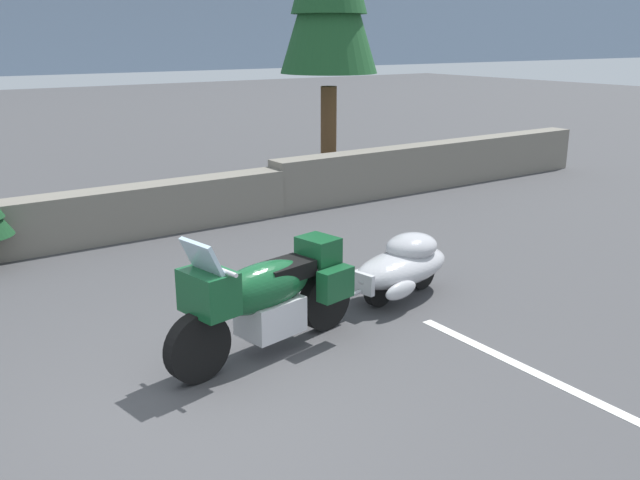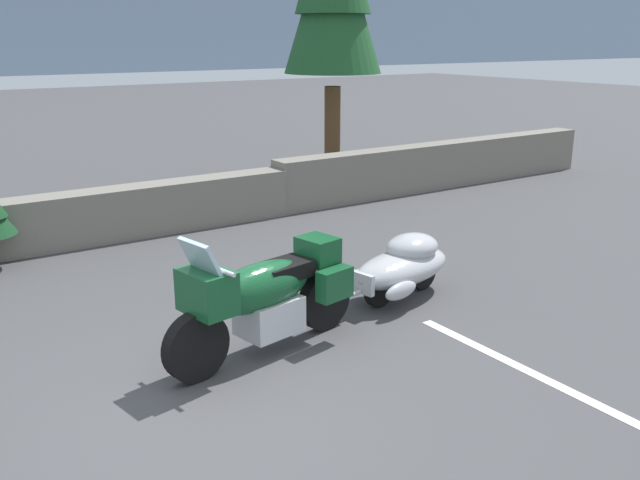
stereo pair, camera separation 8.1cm
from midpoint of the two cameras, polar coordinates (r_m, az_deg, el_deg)
The scene contains 5 objects.
ground_plane at distance 6.06m, azimuth -10.20°, elevation -13.76°, with size 80.00×80.00×0.00m, color #424244.
stone_guard_wall at distance 10.83m, azimuth -21.44°, elevation 1.51°, with size 24.00×0.53×0.93m.
touring_motorcycle at distance 6.71m, azimuth -4.93°, elevation -4.55°, with size 2.30×1.00×1.33m.
car_shaped_trailer at distance 8.25m, azimuth 6.61°, elevation -2.05°, with size 2.23×0.98×0.76m.
parking_stripe_marker at distance 6.67m, azimuth 19.36°, elevation -11.47°, with size 0.12×3.60×0.01m, color silver.
Camera 1 is at (-2.09, -4.80, 3.04)m, focal length 38.26 mm.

